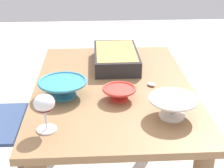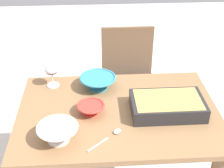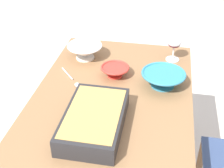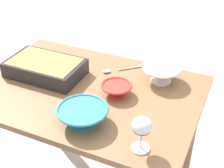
{
  "view_description": "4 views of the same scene",
  "coord_description": "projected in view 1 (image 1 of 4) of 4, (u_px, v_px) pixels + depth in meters",
  "views": [
    {
      "loc": [
        -1.45,
        0.09,
        1.43
      ],
      "look_at": [
        -0.05,
        0.01,
        0.76
      ],
      "focal_mm": 53.18,
      "sensor_mm": 36.0,
      "label": 1
    },
    {
      "loc": [
        -0.12,
        -1.39,
        1.78
      ],
      "look_at": [
        -0.03,
        0.14,
        0.81
      ],
      "focal_mm": 50.83,
      "sensor_mm": 36.0,
      "label": 2
    },
    {
      "loc": [
        1.22,
        0.22,
        1.61
      ],
      "look_at": [
        -0.03,
        -0.01,
        0.76
      ],
      "focal_mm": 50.07,
      "sensor_mm": 36.0,
      "label": 3
    },
    {
      "loc": [
        -0.65,
        1.15,
        1.63
      ],
      "look_at": [
        -0.15,
        0.03,
        0.82
      ],
      "focal_mm": 51.76,
      "sensor_mm": 36.0,
      "label": 4
    }
  ],
  "objects": [
    {
      "name": "dining_table",
      "position": [
        113.0,
        113.0,
        1.68
      ],
      "size": [
        1.1,
        0.76,
        0.73
      ],
      "color": "olive",
      "rests_on": "ground_plane"
    },
    {
      "name": "wine_glass",
      "position": [
        44.0,
        106.0,
        1.21
      ],
      "size": [
        0.08,
        0.08,
        0.15
      ],
      "color": "white",
      "rests_on": "dining_table"
    },
    {
      "name": "casserole_dish",
      "position": [
        116.0,
        57.0,
        1.83
      ],
      "size": [
        0.39,
        0.24,
        0.08
      ],
      "color": "#262628",
      "rests_on": "dining_table"
    },
    {
      "name": "mixing_bowl",
      "position": [
        119.0,
        93.0,
        1.47
      ],
      "size": [
        0.15,
        0.15,
        0.06
      ],
      "color": "red",
      "rests_on": "dining_table"
    },
    {
      "name": "small_bowl",
      "position": [
        173.0,
        106.0,
        1.33
      ],
      "size": [
        0.2,
        0.2,
        0.09
      ],
      "color": "white",
      "rests_on": "dining_table"
    },
    {
      "name": "serving_bowl",
      "position": [
        63.0,
        87.0,
        1.49
      ],
      "size": [
        0.22,
        0.22,
        0.08
      ],
      "color": "teal",
      "rests_on": "dining_table"
    },
    {
      "name": "serving_spoon",
      "position": [
        158.0,
        87.0,
        1.58
      ],
      "size": [
        0.18,
        0.16,
        0.01
      ],
      "color": "silver",
      "rests_on": "dining_table"
    }
  ]
}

